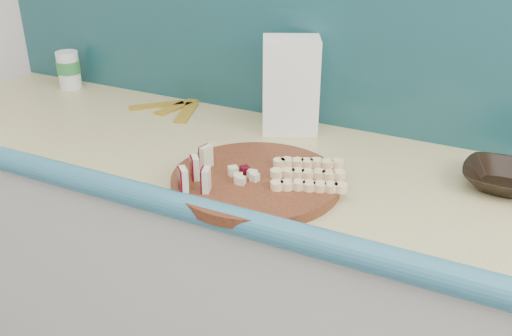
% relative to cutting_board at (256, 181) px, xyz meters
% --- Properties ---
extents(kitchen_counter, '(2.20, 0.63, 0.91)m').
position_rel_cutting_board_xyz_m(kitchen_counter, '(-0.03, 0.14, -0.47)').
color(kitchen_counter, silver).
rests_on(kitchen_counter, ground).
extents(backsplash, '(2.20, 0.02, 0.50)m').
position_rel_cutting_board_xyz_m(backsplash, '(-0.03, 0.43, 0.24)').
color(backsplash, teal).
rests_on(backsplash, kitchen_counter).
extents(cutting_board, '(0.50, 0.50, 0.02)m').
position_rel_cutting_board_xyz_m(cutting_board, '(0.00, 0.00, 0.00)').
color(cutting_board, '#3F1B0D').
rests_on(cutting_board, kitchen_counter).
extents(apple_wedges, '(0.09, 0.15, 0.05)m').
position_rel_cutting_board_xyz_m(apple_wedges, '(-0.10, -0.08, 0.04)').
color(apple_wedges, beige).
rests_on(apple_wedges, cutting_board).
extents(apple_chunks, '(0.05, 0.06, 0.02)m').
position_rel_cutting_board_xyz_m(apple_chunks, '(-0.02, -0.01, 0.02)').
color(apple_chunks, beige).
rests_on(apple_chunks, cutting_board).
extents(banana_slices, '(0.20, 0.19, 0.02)m').
position_rel_cutting_board_xyz_m(banana_slices, '(0.11, 0.05, 0.02)').
color(banana_slices, '#FFDF9B').
rests_on(banana_slices, cutting_board).
extents(brown_bowl, '(0.18, 0.18, 0.04)m').
position_rel_cutting_board_xyz_m(brown_bowl, '(0.50, 0.24, 0.01)').
color(brown_bowl, black).
rests_on(brown_bowl, kitchen_counter).
extents(flour_bag, '(0.18, 0.16, 0.26)m').
position_rel_cutting_board_xyz_m(flour_bag, '(-0.07, 0.34, 0.12)').
color(flour_bag, white).
rests_on(flour_bag, kitchen_counter).
extents(canister, '(0.08, 0.08, 0.12)m').
position_rel_cutting_board_xyz_m(canister, '(-0.87, 0.35, 0.05)').
color(canister, white).
rests_on(canister, kitchen_counter).
extents(banana_peel, '(0.23, 0.20, 0.01)m').
position_rel_cutting_board_xyz_m(banana_peel, '(-0.45, 0.33, -0.01)').
color(banana_peel, gold).
rests_on(banana_peel, kitchen_counter).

